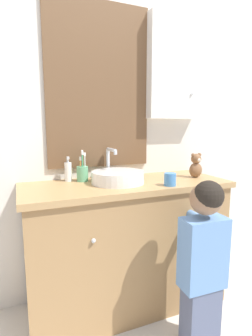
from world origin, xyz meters
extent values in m
cube|color=silver|center=(0.00, 0.63, 1.25)|extent=(3.20, 0.06, 2.50)
cube|color=brown|center=(-0.10, 0.59, 1.43)|extent=(0.69, 0.02, 1.05)
cube|color=#B2C1CC|center=(-0.10, 0.58, 1.43)|extent=(0.63, 0.01, 0.99)
cube|color=white|center=(0.45, 0.55, 1.58)|extent=(0.41, 0.10, 0.71)
sphere|color=silver|center=(0.57, 0.49, 1.40)|extent=(0.02, 0.02, 0.02)
cube|color=#A37A4C|center=(0.00, 0.35, 0.39)|extent=(1.23, 0.46, 0.79)
cube|color=tan|center=(0.00, 0.35, 0.81)|extent=(1.27, 0.50, 0.03)
sphere|color=silver|center=(-0.29, 0.11, 0.59)|extent=(0.02, 0.02, 0.02)
sphere|color=silver|center=(0.29, 0.11, 0.59)|extent=(0.02, 0.02, 0.02)
cylinder|color=white|center=(-0.06, 0.36, 0.86)|extent=(0.32, 0.32, 0.07)
cylinder|color=silver|center=(-0.06, 0.36, 0.89)|extent=(0.26, 0.26, 0.01)
cylinder|color=silver|center=(-0.06, 0.54, 0.92)|extent=(0.02, 0.02, 0.20)
cylinder|color=silver|center=(-0.06, 0.47, 1.02)|extent=(0.02, 0.15, 0.02)
cylinder|color=silver|center=(-0.06, 0.40, 1.01)|extent=(0.02, 0.02, 0.02)
sphere|color=white|center=(0.03, 0.54, 0.86)|extent=(0.05, 0.05, 0.05)
cylinder|color=#66B27F|center=(-0.25, 0.49, 0.87)|extent=(0.07, 0.07, 0.10)
cylinder|color=white|center=(-0.23, 0.49, 0.92)|extent=(0.01, 0.01, 0.17)
cube|color=white|center=(-0.23, 0.49, 0.99)|extent=(0.01, 0.02, 0.02)
cylinder|color=#3884DB|center=(-0.24, 0.51, 0.93)|extent=(0.01, 0.01, 0.18)
cube|color=white|center=(-0.24, 0.51, 1.01)|extent=(0.01, 0.02, 0.02)
cylinder|color=orange|center=(-0.26, 0.50, 0.91)|extent=(0.01, 0.01, 0.14)
cube|color=white|center=(-0.26, 0.50, 0.97)|extent=(0.01, 0.02, 0.02)
cylinder|color=#47B26B|center=(-0.25, 0.48, 0.92)|extent=(0.01, 0.01, 0.18)
cube|color=white|center=(-0.25, 0.48, 1.00)|extent=(0.01, 0.02, 0.02)
cylinder|color=white|center=(-0.33, 0.53, 0.88)|extent=(0.04, 0.04, 0.12)
cylinder|color=silver|center=(-0.33, 0.53, 0.95)|extent=(0.01, 0.01, 0.02)
cube|color=silver|center=(-0.33, 0.52, 0.97)|extent=(0.02, 0.02, 0.02)
cube|color=slate|center=(0.22, -0.12, 0.17)|extent=(0.19, 0.12, 0.35)
cube|color=#6693D1|center=(0.22, -0.12, 0.53)|extent=(0.23, 0.14, 0.37)
sphere|color=#997051|center=(0.22, -0.12, 0.82)|extent=(0.16, 0.16, 0.16)
sphere|color=black|center=(0.22, -0.14, 0.84)|extent=(0.15, 0.15, 0.15)
cylinder|color=#6693D1|center=(0.31, 0.08, 0.65)|extent=(0.06, 0.28, 0.05)
cylinder|color=orange|center=(0.31, 0.21, 0.69)|extent=(0.01, 0.05, 0.12)
ellipsoid|color=brown|center=(0.50, 0.32, 0.87)|extent=(0.09, 0.07, 0.10)
sphere|color=brown|center=(0.50, 0.32, 0.95)|extent=(0.07, 0.07, 0.07)
sphere|color=brown|center=(0.47, 0.32, 0.98)|extent=(0.03, 0.03, 0.03)
sphere|color=brown|center=(0.52, 0.32, 0.98)|extent=(0.03, 0.03, 0.03)
sphere|color=silver|center=(0.50, 0.29, 0.95)|extent=(0.02, 0.02, 0.02)
cylinder|color=#4789D1|center=(0.20, 0.17, 0.86)|extent=(0.07, 0.07, 0.08)
camera|label=1|loc=(-0.62, -1.12, 1.17)|focal=28.00mm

